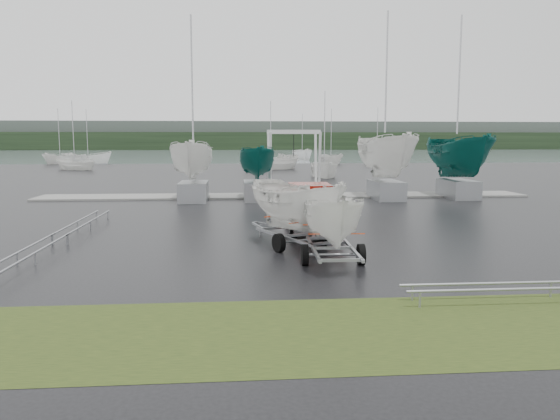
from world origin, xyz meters
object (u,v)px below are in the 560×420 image
(trailer_parked, at_px, (297,161))
(boat_hoist, at_px, (294,154))
(trailer_hitched, at_px, (333,175))
(pickup_truck, at_px, (311,206))

(trailer_parked, bearing_deg, boat_hoist, 59.48)
(boat_hoist, bearing_deg, trailer_hitched, -92.72)
(pickup_truck, xyz_separation_m, trailer_parked, (-1.00, -3.89, 1.93))
(trailer_hitched, bearing_deg, pickup_truck, 90.00)
(trailer_hitched, relative_size, boat_hoist, 1.14)
(trailer_parked, xyz_separation_m, boat_hoist, (1.64, 16.31, -0.17))
(pickup_truck, xyz_separation_m, boat_hoist, (0.64, 12.41, 1.76))
(pickup_truck, height_order, boat_hoist, boat_hoist)
(pickup_truck, height_order, trailer_hitched, trailer_hitched)
(pickup_truck, bearing_deg, boat_hoist, 89.35)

